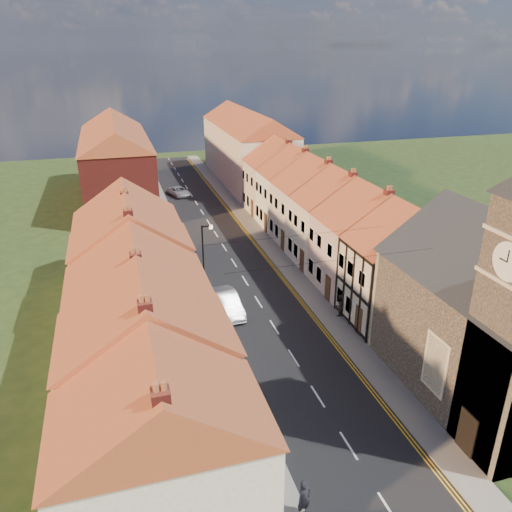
{
  "coord_description": "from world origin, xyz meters",
  "views": [
    {
      "loc": [
        -9.99,
        -15.39,
        18.7
      ],
      "look_at": [
        0.12,
        19.08,
        3.5
      ],
      "focal_mm": 35.0,
      "sensor_mm": 36.0,
      "label": 1
    }
  ],
  "objects_px": {
    "car_distant": "(179,191)",
    "pedestrian_left": "(304,499)",
    "pedestrian_left_b": "(226,336)",
    "pedestrian_right": "(339,305)",
    "church": "(505,306)",
    "car_mid": "(226,303)",
    "lamppost": "(204,257)"
  },
  "relations": [
    {
      "from": "lamppost",
      "to": "pedestrian_left_b",
      "type": "relative_size",
      "value": 3.57
    },
    {
      "from": "church",
      "to": "pedestrian_left",
      "type": "relative_size",
      "value": 8.34
    },
    {
      "from": "car_mid",
      "to": "car_distant",
      "type": "height_order",
      "value": "car_mid"
    },
    {
      "from": "pedestrian_right",
      "to": "pedestrian_left_b",
      "type": "distance_m",
      "value": 9.23
    },
    {
      "from": "lamppost",
      "to": "car_distant",
      "type": "relative_size",
      "value": 1.39
    },
    {
      "from": "pedestrian_left",
      "to": "pedestrian_left_b",
      "type": "xyz_separation_m",
      "value": [
        -0.25,
        13.47,
        -0.07
      ]
    },
    {
      "from": "pedestrian_left_b",
      "to": "pedestrian_right",
      "type": "bearing_deg",
      "value": -1.03
    },
    {
      "from": "church",
      "to": "pedestrian_left_b",
      "type": "bearing_deg",
      "value": 146.05
    },
    {
      "from": "pedestrian_left",
      "to": "pedestrian_right",
      "type": "height_order",
      "value": "pedestrian_left"
    },
    {
      "from": "church",
      "to": "lamppost",
      "type": "height_order",
      "value": "church"
    },
    {
      "from": "pedestrian_left",
      "to": "pedestrian_right",
      "type": "distance_m",
      "value": 17.64
    },
    {
      "from": "lamppost",
      "to": "pedestrian_left_b",
      "type": "xyz_separation_m",
      "value": [
        -0.14,
        -7.71,
        -2.58
      ]
    },
    {
      "from": "pedestrian_left",
      "to": "pedestrian_right",
      "type": "relative_size",
      "value": 1.08
    },
    {
      "from": "pedestrian_left",
      "to": "car_distant",
      "type": "bearing_deg",
      "value": 72.15
    },
    {
      "from": "pedestrian_left",
      "to": "pedestrian_left_b",
      "type": "relative_size",
      "value": 1.09
    },
    {
      "from": "church",
      "to": "pedestrian_left",
      "type": "bearing_deg",
      "value": -160.95
    },
    {
      "from": "car_distant",
      "to": "lamppost",
      "type": "bearing_deg",
      "value": -108.82
    },
    {
      "from": "church",
      "to": "pedestrian_left_b",
      "type": "relative_size",
      "value": 9.05
    },
    {
      "from": "pedestrian_right",
      "to": "pedestrian_left",
      "type": "bearing_deg",
      "value": 41.1
    },
    {
      "from": "car_mid",
      "to": "pedestrian_left",
      "type": "height_order",
      "value": "pedestrian_left"
    },
    {
      "from": "lamppost",
      "to": "pedestrian_left_b",
      "type": "distance_m",
      "value": 8.13
    },
    {
      "from": "car_distant",
      "to": "church",
      "type": "bearing_deg",
      "value": -91.42
    },
    {
      "from": "pedestrian_left",
      "to": "church",
      "type": "bearing_deg",
      "value": 3.5
    },
    {
      "from": "church",
      "to": "car_distant",
      "type": "relative_size",
      "value": 3.53
    },
    {
      "from": "car_distant",
      "to": "pedestrian_left",
      "type": "height_order",
      "value": "pedestrian_left"
    },
    {
      "from": "car_distant",
      "to": "pedestrian_right",
      "type": "bearing_deg",
      "value": -94.05
    },
    {
      "from": "lamppost",
      "to": "car_mid",
      "type": "xyz_separation_m",
      "value": [
        1.03,
        -2.9,
        -2.75
      ]
    },
    {
      "from": "pedestrian_left",
      "to": "pedestrian_right",
      "type": "xyz_separation_m",
      "value": [
        8.8,
        15.29,
        -0.06
      ]
    },
    {
      "from": "car_distant",
      "to": "pedestrian_right",
      "type": "distance_m",
      "value": 36.53
    },
    {
      "from": "car_distant",
      "to": "pedestrian_left_b",
      "type": "height_order",
      "value": "pedestrian_left_b"
    },
    {
      "from": "lamppost",
      "to": "pedestrian_left_b",
      "type": "bearing_deg",
      "value": -91.06
    },
    {
      "from": "car_distant",
      "to": "pedestrian_left",
      "type": "xyz_separation_m",
      "value": [
        -2.05,
        -51.19,
        0.43
      ]
    }
  ]
}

